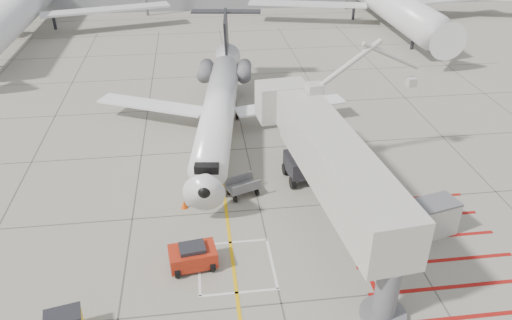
{
  "coord_description": "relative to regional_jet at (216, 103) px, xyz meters",
  "views": [
    {
      "loc": [
        -3.5,
        -21.54,
        18.82
      ],
      "look_at": [
        0.0,
        6.0,
        2.5
      ],
      "focal_mm": 35.0,
      "sensor_mm": 36.0,
      "label": 1
    }
  ],
  "objects": [
    {
      "name": "baggage_cart",
      "position": [
        1.24,
        -7.08,
        -2.96
      ],
      "size": [
        2.37,
        1.95,
        1.29
      ],
      "primitive_type": null,
      "rotation": [
        0.0,
        0.0,
        0.38
      ],
      "color": "slate",
      "rests_on": "ground_plane"
    },
    {
      "name": "cone_nose",
      "position": [
        -2.63,
        -8.07,
        -3.32
      ],
      "size": [
        0.4,
        0.4,
        0.56
      ],
      "primitive_type": "cone",
      "color": "#E2490B",
      "rests_on": "ground_plane"
    },
    {
      "name": "jet_bridge",
      "position": [
        6.21,
        -11.71,
        0.26
      ],
      "size": [
        11.08,
        20.16,
        7.73
      ],
      "primitive_type": null,
      "rotation": [
        0.0,
        0.0,
        0.1
      ],
      "color": "beige",
      "rests_on": "ground_plane"
    },
    {
      "name": "cone_side",
      "position": [
        1.87,
        -6.03,
        -3.33
      ],
      "size": [
        0.39,
        0.39,
        0.54
      ],
      "primitive_type": "cone",
      "color": "#DF440B",
      "rests_on": "ground_plane"
    },
    {
      "name": "ground_plane",
      "position": [
        2.15,
        -12.87,
        -3.6
      ],
      "size": [
        260.0,
        260.0,
        0.0
      ],
      "primitive_type": "plane",
      "color": "gray",
      "rests_on": "ground"
    },
    {
      "name": "ground_power_unit",
      "position": [
        11.89,
        -12.37,
        -2.52
      ],
      "size": [
        3.04,
        2.2,
        2.16
      ],
      "primitive_type": null,
      "rotation": [
        0.0,
        0.0,
        0.24
      ],
      "color": "#B9B7B0",
      "rests_on": "ground_plane"
    },
    {
      "name": "regional_jet",
      "position": [
        0.0,
        0.0,
        0.0
      ],
      "size": [
        25.31,
        30.18,
        7.21
      ],
      "primitive_type": null,
      "rotation": [
        0.0,
        0.0,
        -0.14
      ],
      "color": "white",
      "rests_on": "ground_plane"
    },
    {
      "name": "pushback_tug",
      "position": [
        -2.15,
        -13.57,
        -2.87
      ],
      "size": [
        2.7,
        1.9,
        1.47
      ],
      "primitive_type": null,
      "rotation": [
        0.0,
        0.0,
        0.14
      ],
      "color": "#AA2410",
      "rests_on": "ground_plane"
    }
  ]
}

